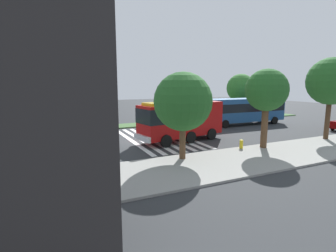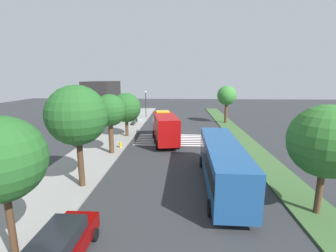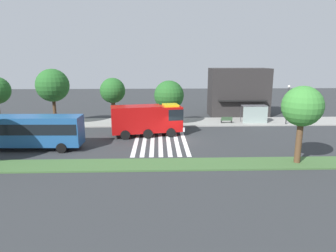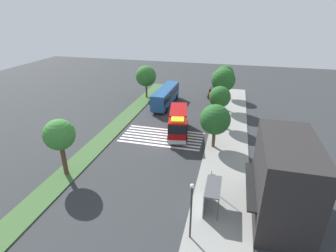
{
  "view_description": "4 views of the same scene",
  "coord_description": "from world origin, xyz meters",
  "px_view_note": "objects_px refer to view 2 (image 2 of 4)",
  "views": [
    {
      "loc": [
        7.66,
        23.36,
        5.45
      ],
      "look_at": [
        -2.82,
        0.72,
        1.27
      ],
      "focal_mm": 27.59,
      "sensor_mm": 36.0,
      "label": 1
    },
    {
      "loc": [
        -32.68,
        0.29,
        8.29
      ],
      "look_at": [
        -0.68,
        1.87,
        1.63
      ],
      "focal_mm": 24.97,
      "sensor_mm": 36.0,
      "label": 2
    },
    {
      "loc": [
        -2.21,
        -32.69,
        9.06
      ],
      "look_at": [
        -1.11,
        0.05,
        1.64
      ],
      "focal_mm": 31.76,
      "sensor_mm": 36.0,
      "label": 3
    },
    {
      "loc": [
        31.8,
        9.52,
        17.77
      ],
      "look_at": [
        -3.19,
        0.62,
        1.35
      ],
      "focal_mm": 28.05,
      "sensor_mm": 36.0,
      "label": 4
    }
  ],
  "objects_px": {
    "bus_stop_shelter": "(137,111)",
    "bench_near_shelter": "(134,122)",
    "transit_bus": "(222,161)",
    "sidewalk_tree_west": "(77,116)",
    "median_tree_west": "(227,96)",
    "fire_truck": "(165,127)",
    "fire_hydrant": "(121,145)",
    "sidewalk_tree_center": "(110,111)",
    "median_tree_far_west": "(326,141)",
    "sidewalk_tree_far_west": "(1,160)",
    "parked_car_west": "(61,246)",
    "street_lamp": "(146,102)",
    "sidewalk_tree_east": "(126,108)"
  },
  "relations": [
    {
      "from": "street_lamp",
      "to": "median_tree_far_west",
      "type": "height_order",
      "value": "median_tree_far_west"
    },
    {
      "from": "sidewalk_tree_east",
      "to": "fire_hydrant",
      "type": "relative_size",
      "value": 8.69
    },
    {
      "from": "transit_bus",
      "to": "sidewalk_tree_west",
      "type": "relative_size",
      "value": 1.49
    },
    {
      "from": "parked_car_west",
      "to": "fire_hydrant",
      "type": "relative_size",
      "value": 6.81
    },
    {
      "from": "median_tree_west",
      "to": "median_tree_far_west",
      "type": "bearing_deg",
      "value": 180.0
    },
    {
      "from": "parked_car_west",
      "to": "bench_near_shelter",
      "type": "xyz_separation_m",
      "value": [
        31.33,
        2.85,
        -0.32
      ]
    },
    {
      "from": "parked_car_west",
      "to": "sidewalk_tree_center",
      "type": "xyz_separation_m",
      "value": [
        15.49,
        2.2,
        3.9
      ]
    },
    {
      "from": "fire_truck",
      "to": "median_tree_far_west",
      "type": "distance_m",
      "value": 19.17
    },
    {
      "from": "transit_bus",
      "to": "bus_stop_shelter",
      "type": "distance_m",
      "value": 29.48
    },
    {
      "from": "street_lamp",
      "to": "bench_near_shelter",
      "type": "bearing_deg",
      "value": 172.66
    },
    {
      "from": "street_lamp",
      "to": "sidewalk_tree_east",
      "type": "xyz_separation_m",
      "value": [
        -16.35,
        0.4,
        0.77
      ]
    },
    {
      "from": "parked_car_west",
      "to": "bus_stop_shelter",
      "type": "xyz_separation_m",
      "value": [
        35.33,
        2.88,
        0.97
      ]
    },
    {
      "from": "fire_truck",
      "to": "sidewalk_tree_west",
      "type": "relative_size",
      "value": 1.16
    },
    {
      "from": "fire_truck",
      "to": "median_tree_far_west",
      "type": "xyz_separation_m",
      "value": [
        -15.93,
        -10.35,
        2.58
      ]
    },
    {
      "from": "fire_truck",
      "to": "sidewalk_tree_far_west",
      "type": "bearing_deg",
      "value": 154.51
    },
    {
      "from": "parked_car_west",
      "to": "bus_stop_shelter",
      "type": "height_order",
      "value": "bus_stop_shelter"
    },
    {
      "from": "sidewalk_tree_far_west",
      "to": "street_lamp",
      "type": "bearing_deg",
      "value": -0.58
    },
    {
      "from": "street_lamp",
      "to": "median_tree_west",
      "type": "distance_m",
      "value": 16.58
    },
    {
      "from": "sidewalk_tree_far_west",
      "to": "sidewalk_tree_west",
      "type": "xyz_separation_m",
      "value": [
        7.46,
        -0.0,
        0.64
      ]
    },
    {
      "from": "parked_car_west",
      "to": "fire_hydrant",
      "type": "bearing_deg",
      "value": 5.65
    },
    {
      "from": "transit_bus",
      "to": "fire_hydrant",
      "type": "relative_size",
      "value": 16.32
    },
    {
      "from": "street_lamp",
      "to": "parked_car_west",
      "type": "bearing_deg",
      "value": -177.39
    },
    {
      "from": "sidewalk_tree_far_west",
      "to": "sidewalk_tree_west",
      "type": "bearing_deg",
      "value": -0.0
    },
    {
      "from": "bus_stop_shelter",
      "to": "bench_near_shelter",
      "type": "relative_size",
      "value": 2.19
    },
    {
      "from": "sidewalk_tree_center",
      "to": "sidewalk_tree_far_west",
      "type": "bearing_deg",
      "value": 180.0
    },
    {
      "from": "sidewalk_tree_center",
      "to": "fire_hydrant",
      "type": "xyz_separation_m",
      "value": [
        1.91,
        -0.5,
        -4.32
      ]
    },
    {
      "from": "fire_hydrant",
      "to": "sidewalk_tree_east",
      "type": "bearing_deg",
      "value": 4.99
    },
    {
      "from": "bench_near_shelter",
      "to": "transit_bus",
      "type": "bearing_deg",
      "value": -153.89
    },
    {
      "from": "sidewalk_tree_west",
      "to": "fire_truck",
      "type": "bearing_deg",
      "value": -23.12
    },
    {
      "from": "sidewalk_tree_far_west",
      "to": "sidewalk_tree_center",
      "type": "bearing_deg",
      "value": 0.0
    },
    {
      "from": "transit_bus",
      "to": "sidewalk_tree_west",
      "type": "xyz_separation_m",
      "value": [
        -0.63,
        10.72,
        3.52
      ]
    },
    {
      "from": "fire_truck",
      "to": "parked_car_west",
      "type": "height_order",
      "value": "fire_truck"
    },
    {
      "from": "sidewalk_tree_center",
      "to": "median_tree_far_west",
      "type": "relative_size",
      "value": 0.96
    },
    {
      "from": "fire_truck",
      "to": "fire_hydrant",
      "type": "distance_m",
      "value": 6.16
    },
    {
      "from": "parked_car_west",
      "to": "street_lamp",
      "type": "relative_size",
      "value": 0.88
    },
    {
      "from": "fire_hydrant",
      "to": "sidewalk_tree_center",
      "type": "bearing_deg",
      "value": 165.3
    },
    {
      "from": "fire_truck",
      "to": "street_lamp",
      "type": "height_order",
      "value": "street_lamp"
    },
    {
      "from": "median_tree_west",
      "to": "sidewalk_tree_center",
      "type": "bearing_deg",
      "value": 139.1
    },
    {
      "from": "fire_truck",
      "to": "street_lamp",
      "type": "relative_size",
      "value": 1.63
    },
    {
      "from": "sidewalk_tree_far_west",
      "to": "median_tree_far_west",
      "type": "height_order",
      "value": "median_tree_far_west"
    },
    {
      "from": "bus_stop_shelter",
      "to": "sidewalk_tree_east",
      "type": "distance_m",
      "value": 12.44
    },
    {
      "from": "median_tree_far_west",
      "to": "sidewalk_tree_east",
      "type": "bearing_deg",
      "value": 40.65
    },
    {
      "from": "transit_bus",
      "to": "fire_hydrant",
      "type": "xyz_separation_m",
      "value": [
        9.25,
        10.22,
        -1.56
      ]
    },
    {
      "from": "transit_bus",
      "to": "sidewalk_tree_east",
      "type": "height_order",
      "value": "sidewalk_tree_east"
    },
    {
      "from": "bus_stop_shelter",
      "to": "sidewalk_tree_west",
      "type": "xyz_separation_m",
      "value": [
        -27.82,
        -0.68,
        3.69
      ]
    },
    {
      "from": "sidewalk_tree_far_west",
      "to": "bus_stop_shelter",
      "type": "bearing_deg",
      "value": 1.1
    },
    {
      "from": "bus_stop_shelter",
      "to": "street_lamp",
      "type": "distance_m",
      "value": 4.53
    },
    {
      "from": "sidewalk_tree_center",
      "to": "median_tree_west",
      "type": "relative_size",
      "value": 0.96
    },
    {
      "from": "median_tree_west",
      "to": "fire_truck",
      "type": "bearing_deg",
      "value": 142.16
    },
    {
      "from": "bus_stop_shelter",
      "to": "sidewalk_tree_west",
      "type": "height_order",
      "value": "sidewalk_tree_west"
    }
  ]
}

